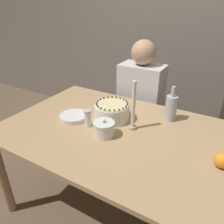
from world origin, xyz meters
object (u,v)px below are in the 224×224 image
object	(u,v)px
sugar_bowl	(104,129)
bottle	(171,108)
person_man_blue_shirt	(140,110)
sugar_shaker	(88,118)
candle	(133,110)
cake	(112,112)

from	to	relation	value
sugar_bowl	bottle	xyz separation A→B (m)	(0.30, 0.41, 0.05)
bottle	person_man_blue_shirt	bearing A→B (deg)	134.86
sugar_shaker	person_man_blue_shirt	xyz separation A→B (m)	(0.06, 0.76, -0.27)
sugar_bowl	candle	size ratio (longest dim) A/B	0.40
sugar_shaker	candle	world-z (taller)	candle
sugar_shaker	candle	distance (m)	0.31
cake	bottle	world-z (taller)	bottle
candle	bottle	distance (m)	0.31
person_man_blue_shirt	sugar_shaker	bearing A→B (deg)	85.41
sugar_shaker	bottle	world-z (taller)	bottle
sugar_shaker	candle	size ratio (longest dim) A/B	0.36
sugar_bowl	sugar_shaker	distance (m)	0.16
sugar_bowl	person_man_blue_shirt	world-z (taller)	person_man_blue_shirt
sugar_shaker	person_man_blue_shirt	size ratio (longest dim) A/B	0.10
bottle	sugar_bowl	bearing A→B (deg)	-126.25
sugar_bowl	person_man_blue_shirt	size ratio (longest dim) A/B	0.11
sugar_bowl	bottle	size ratio (longest dim) A/B	0.54
candle	person_man_blue_shirt	size ratio (longest dim) A/B	0.28
cake	sugar_shaker	xyz separation A→B (m)	(-0.09, -0.17, 0.00)
cake	sugar_bowl	distance (m)	0.22
cake	bottle	size ratio (longest dim) A/B	0.97
cake	sugar_bowl	xyz separation A→B (m)	(0.06, -0.21, -0.01)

